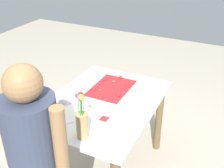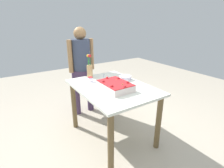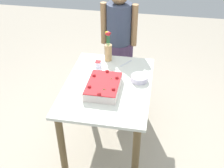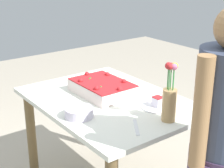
{
  "view_description": "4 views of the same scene",
  "coord_description": "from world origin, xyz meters",
  "px_view_note": "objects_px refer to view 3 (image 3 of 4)",
  "views": [
    {
      "loc": [
        1.78,
        0.95,
        2.04
      ],
      "look_at": [
        -0.08,
        0.04,
        0.91
      ],
      "focal_mm": 45.0,
      "sensor_mm": 36.0,
      "label": 1
    },
    {
      "loc": [
        -1.78,
        1.17,
        1.6
      ],
      "look_at": [
        -0.03,
        0.02,
        0.82
      ],
      "focal_mm": 28.0,
      "sensor_mm": 36.0,
      "label": 2
    },
    {
      "loc": [
        -2.27,
        -0.45,
        2.41
      ],
      "look_at": [
        -0.01,
        -0.04,
        0.79
      ],
      "focal_mm": 45.0,
      "sensor_mm": 36.0,
      "label": 3
    },
    {
      "loc": [
        1.73,
        -1.27,
        1.67
      ],
      "look_at": [
        0.01,
        0.02,
        0.88
      ],
      "focal_mm": 55.0,
      "sensor_mm": 36.0,
      "label": 4
    }
  ],
  "objects_px": {
    "serving_plate_with_slice": "(98,66)",
    "cake_knife": "(126,63)",
    "sheet_cake": "(103,86)",
    "flower_vase": "(108,49)",
    "fruit_bowl": "(139,78)",
    "person_standing": "(119,39)"
  },
  "relations": [
    {
      "from": "serving_plate_with_slice",
      "to": "cake_knife",
      "type": "xyz_separation_m",
      "value": [
        0.13,
        -0.29,
        -0.02
      ]
    },
    {
      "from": "sheet_cake",
      "to": "cake_knife",
      "type": "bearing_deg",
      "value": -15.41
    },
    {
      "from": "flower_vase",
      "to": "fruit_bowl",
      "type": "relative_size",
      "value": 2.04
    },
    {
      "from": "cake_knife",
      "to": "fruit_bowl",
      "type": "distance_m",
      "value": 0.36
    },
    {
      "from": "sheet_cake",
      "to": "fruit_bowl",
      "type": "distance_m",
      "value": 0.4
    },
    {
      "from": "serving_plate_with_slice",
      "to": "fruit_bowl",
      "type": "distance_m",
      "value": 0.51
    },
    {
      "from": "serving_plate_with_slice",
      "to": "cake_knife",
      "type": "height_order",
      "value": "serving_plate_with_slice"
    },
    {
      "from": "person_standing",
      "to": "cake_knife",
      "type": "bearing_deg",
      "value": 18.8
    },
    {
      "from": "serving_plate_with_slice",
      "to": "flower_vase",
      "type": "bearing_deg",
      "value": -25.11
    },
    {
      "from": "sheet_cake",
      "to": "serving_plate_with_slice",
      "type": "relative_size",
      "value": 2.04
    },
    {
      "from": "fruit_bowl",
      "to": "person_standing",
      "type": "distance_m",
      "value": 0.84
    },
    {
      "from": "serving_plate_with_slice",
      "to": "flower_vase",
      "type": "distance_m",
      "value": 0.22
    },
    {
      "from": "person_standing",
      "to": "sheet_cake",
      "type": "bearing_deg",
      "value": 0.44
    },
    {
      "from": "flower_vase",
      "to": "serving_plate_with_slice",
      "type": "bearing_deg",
      "value": 154.89
    },
    {
      "from": "cake_knife",
      "to": "person_standing",
      "type": "distance_m",
      "value": 0.49
    },
    {
      "from": "serving_plate_with_slice",
      "to": "cake_knife",
      "type": "relative_size",
      "value": 1.1
    },
    {
      "from": "serving_plate_with_slice",
      "to": "flower_vase",
      "type": "xyz_separation_m",
      "value": [
        0.17,
        -0.08,
        0.12
      ]
    },
    {
      "from": "serving_plate_with_slice",
      "to": "flower_vase",
      "type": "height_order",
      "value": "flower_vase"
    },
    {
      "from": "flower_vase",
      "to": "fruit_bowl",
      "type": "distance_m",
      "value": 0.54
    },
    {
      "from": "sheet_cake",
      "to": "flower_vase",
      "type": "distance_m",
      "value": 0.59
    },
    {
      "from": "sheet_cake",
      "to": "flower_vase",
      "type": "height_order",
      "value": "flower_vase"
    },
    {
      "from": "cake_knife",
      "to": "flower_vase",
      "type": "bearing_deg",
      "value": -66.96
    }
  ]
}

